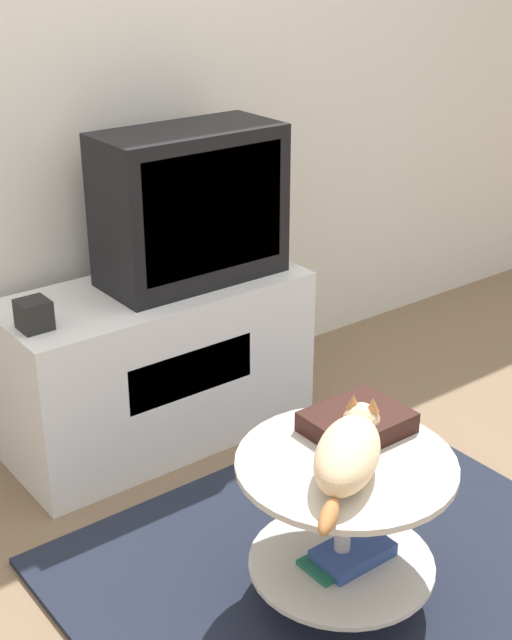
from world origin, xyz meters
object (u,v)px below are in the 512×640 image
Objects in this scene: cat at (349,451)px; tv at (190,206)px; speaker at (34,315)px; dvd_box at (357,422)px.

tv is at bearing 40.14° from cat.
cat is (0.35, -1.04, -0.10)m from speaker.
cat is at bearing -103.90° from tv.
speaker reaches higher than cat.
speaker is at bearing 118.88° from dvd_box.
tv is 1.43× the size of cat.
speaker is (-0.63, -0.06, -0.22)m from tv.
speaker is at bearing -174.24° from tv.
dvd_box is 0.20m from cat.
dvd_box is (-0.12, -0.98, -0.35)m from tv.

